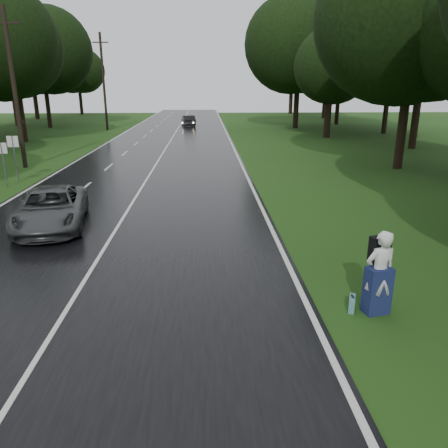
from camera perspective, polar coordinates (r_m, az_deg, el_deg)
The scene contains 16 objects.
ground at distance 10.39m, azimuth -21.60°, elevation -13.20°, with size 160.00×160.00×0.00m, color #214715.
road at distance 29.03m, azimuth -9.18°, elevation 7.49°, with size 12.00×140.00×0.04m, color black.
lane_center at distance 29.03m, azimuth -9.19°, elevation 7.54°, with size 0.12×140.00×0.01m, color silver.
grey_car at distance 17.41m, azimuth -21.95°, elevation 1.96°, with size 2.38×5.15×1.43m, color #424547.
far_car at distance 58.30m, azimuth -4.74°, elevation 13.49°, with size 1.47×4.21×1.39m, color black.
hitchhiker at distance 10.66m, azimuth 19.86°, elevation -6.42°, with size 0.84×0.78×2.05m.
suitcase at distance 10.92m, azimuth 16.59°, elevation -10.06°, with size 0.13×0.47×0.33m, color teal.
utility_pole_mid at distance 31.43m, azimuth -24.81°, elevation 6.83°, with size 1.80×0.28×9.68m, color black, non-canonical shape.
utility_pole_far at distance 55.38m, azimuth -15.19°, elevation 11.95°, with size 1.80×0.28×10.97m, color black, non-canonical shape.
road_sign_a at distance 25.71m, azimuth -26.78°, elevation 4.41°, with size 0.56×0.10×2.33m, color white, non-canonical shape.
road_sign_b at distance 26.99m, azimuth -25.59°, elevation 5.14°, with size 0.61×0.10×2.52m, color white, non-canonical shape.
tree_left_e at distance 46.29m, azimuth -24.90°, elevation 9.88°, with size 9.64×9.64×15.06m, color black, non-canonical shape.
tree_left_f at distance 60.62m, azimuth -22.02°, elevation 11.76°, with size 10.23×10.23×15.99m, color black, non-canonical shape.
tree_right_d at distance 30.46m, azimuth 21.96°, elevation 6.87°, with size 9.97×9.97×15.58m, color black, non-canonical shape.
tree_right_e at distance 46.74m, azimuth 13.39°, elevation 11.09°, with size 8.11×8.11×12.68m, color black, non-canonical shape.
tree_right_f at distance 57.11m, azimuth 9.41°, elevation 12.49°, with size 10.63×10.63×16.61m, color black, non-canonical shape.
Camera 1 is at (3.36, -8.37, 5.15)m, focal length 34.48 mm.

